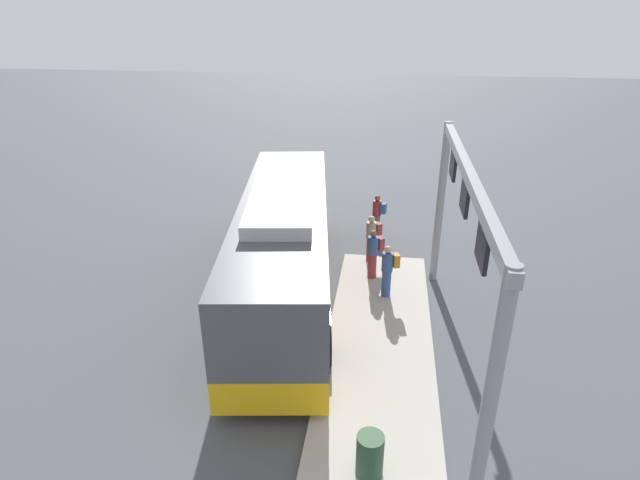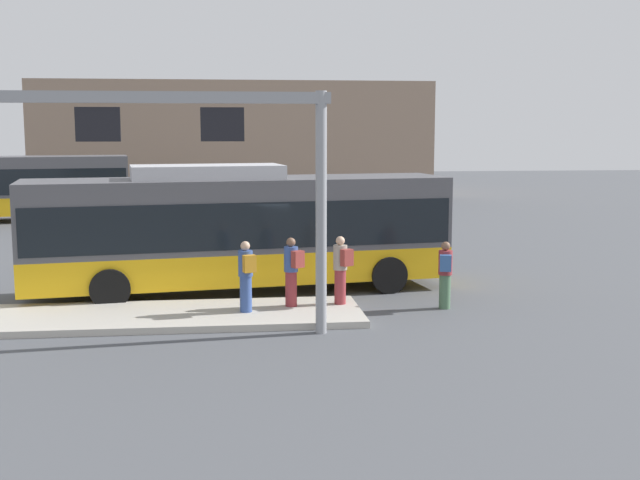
% 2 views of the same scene
% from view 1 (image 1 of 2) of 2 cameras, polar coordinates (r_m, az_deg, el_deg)
% --- Properties ---
extents(ground_plane, '(120.00, 120.00, 0.00)m').
position_cam_1_polar(ground_plane, '(16.11, -3.86, -6.04)').
color(ground_plane, '#4C4F54').
extents(platform_curb, '(10.00, 2.80, 0.16)m').
position_cam_1_polar(platform_curb, '(13.94, 6.70, -11.19)').
color(platform_curb, '#B2ADA3').
rests_on(platform_curb, ground).
extents(bus_main, '(11.54, 4.09, 3.46)m').
position_cam_1_polar(bus_main, '(15.27, -4.05, -0.19)').
color(bus_main, '#EAAD14').
rests_on(bus_main, ground).
extents(person_boarding, '(0.43, 0.58, 1.67)m').
position_cam_1_polar(person_boarding, '(19.92, 6.49, 2.88)').
color(person_boarding, '#476B4C').
rests_on(person_boarding, ground).
extents(person_waiting_near, '(0.55, 0.60, 1.67)m').
position_cam_1_polar(person_waiting_near, '(16.39, 6.04, -1.42)').
color(person_waiting_near, maroon).
rests_on(person_waiting_near, platform_curb).
extents(person_waiting_mid, '(0.46, 0.59, 1.67)m').
position_cam_1_polar(person_waiting_mid, '(15.39, 7.65, -3.31)').
color(person_waiting_mid, '#334C8C').
rests_on(person_waiting_mid, platform_curb).
extents(person_waiting_far, '(0.53, 0.61, 1.67)m').
position_cam_1_polar(person_waiting_far, '(17.48, 5.85, 0.32)').
color(person_waiting_far, maroon).
rests_on(person_waiting_far, platform_curb).
extents(platform_sign_gantry, '(9.57, 0.24, 5.20)m').
position_cam_1_polar(platform_sign_gantry, '(11.64, 15.57, 1.31)').
color(platform_sign_gantry, gray).
rests_on(platform_sign_gantry, ground).
extents(trash_bin, '(0.52, 0.52, 0.90)m').
position_cam_1_polar(trash_bin, '(10.29, 5.62, -22.93)').
color(trash_bin, '#2D5133').
rests_on(trash_bin, platform_curb).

